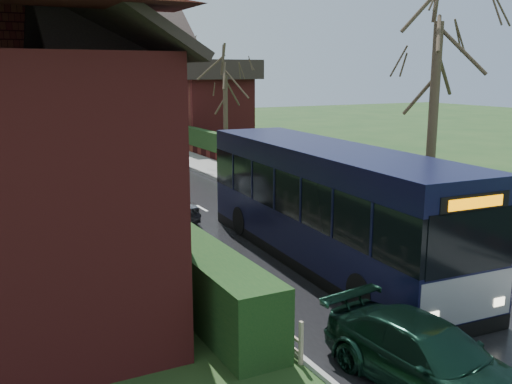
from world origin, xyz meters
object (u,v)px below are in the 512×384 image
car_silver (157,200)px  car_green (429,358)px  bus (327,206)px  bus_stop_sign (459,208)px

car_silver → car_green: car_silver is taller
bus → car_silver: bus is taller
bus → car_green: bearing=-106.4°
bus → bus_stop_sign: bus is taller
bus → bus_stop_sign: bearing=-46.5°
bus → car_green: size_ratio=2.70×
car_green → bus_stop_sign: (4.80, 3.99, 1.38)m
car_silver → bus_stop_sign: bearing=-69.8°
car_green → car_silver: bearing=85.1°
bus → bus_stop_sign: size_ratio=3.83×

